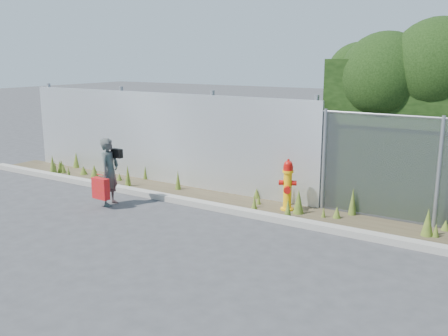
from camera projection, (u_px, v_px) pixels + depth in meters
ground at (194, 244)px, 8.27m from camera, size 80.00×80.00×0.00m
curb at (248, 213)px, 9.74m from camera, size 16.00×0.22×0.12m
weed_strip at (239, 197)px, 10.58m from camera, size 16.00×1.28×0.54m
corrugated_fence at (158, 138)px, 12.20m from camera, size 8.50×0.21×2.30m
fire_hydrant at (287, 186)px, 9.96m from camera, size 0.36×0.32×1.06m
woman at (110, 172)px, 10.34m from camera, size 0.45×0.58×1.41m
red_tote_bag at (101, 188)px, 10.17m from camera, size 0.39×0.15×0.52m
black_shoulder_bag at (117, 153)px, 10.31m from camera, size 0.25×0.10×0.19m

